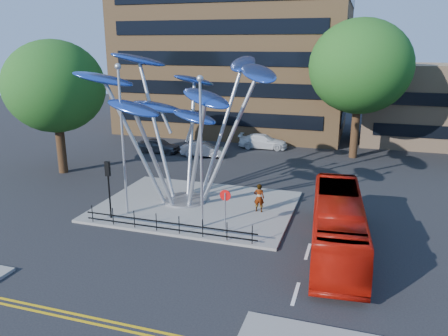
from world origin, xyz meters
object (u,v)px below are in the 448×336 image
(tree_right, at_px, (360,67))
(parked_car_mid, at_px, (203,149))
(pedestrian, at_px, (259,198))
(tree_left, at_px, (55,87))
(no_entry_sign_island, at_px, (225,204))
(red_bus, at_px, (338,224))
(parked_car_left, at_px, (159,145))
(traffic_light_island, at_px, (108,178))
(leaf_sculpture, at_px, (182,96))
(street_lamp_right, at_px, (201,140))
(parked_car_right, at_px, (263,141))
(street_lamp_left, at_px, (122,128))

(tree_right, height_order, parked_car_mid, tree_right)
(pedestrian, bearing_deg, tree_left, -14.46)
(no_entry_sign_island, distance_m, red_bus, 5.82)
(tree_right, distance_m, tree_left, 25.09)
(no_entry_sign_island, relative_size, parked_car_left, 0.62)
(parked_car_mid, bearing_deg, red_bus, -146.19)
(tree_left, xyz_separation_m, traffic_light_island, (9.00, -7.50, -4.18))
(leaf_sculpture, xyz_separation_m, street_lamp_right, (2.57, -3.68, -1.78))
(tree_left, bearing_deg, no_entry_sign_island, -25.07)
(no_entry_sign_island, distance_m, parked_car_mid, 17.21)
(parked_car_right, bearing_deg, red_bus, -161.68)
(tree_right, distance_m, leaf_sculpture, 18.37)
(pedestrian, distance_m, parked_car_left, 17.49)
(red_bus, relative_size, parked_car_mid, 2.51)
(traffic_light_island, distance_m, no_entry_sign_island, 7.05)
(no_entry_sign_island, height_order, parked_car_right, no_entry_sign_island)
(street_lamp_left, xyz_separation_m, street_lamp_right, (5.00, -0.50, -0.26))
(street_lamp_left, relative_size, no_entry_sign_island, 3.59)
(parked_car_left, bearing_deg, parked_car_right, -61.32)
(tree_right, height_order, street_lamp_right, tree_right)
(red_bus, bearing_deg, parked_car_right, 107.22)
(tree_right, distance_m, street_lamp_left, 22.49)
(street_lamp_right, xyz_separation_m, pedestrian, (2.50, 3.14, -4.06))
(parked_car_left, height_order, parked_car_mid, parked_car_left)
(street_lamp_right, relative_size, no_entry_sign_island, 3.39)
(tree_left, xyz_separation_m, pedestrian, (17.00, -3.86, -5.76))
(traffic_light_island, relative_size, pedestrian, 1.95)
(traffic_light_island, distance_m, red_bus, 12.86)
(no_entry_sign_island, bearing_deg, parked_car_left, 126.23)
(no_entry_sign_island, xyz_separation_m, parked_car_left, (-11.56, 15.78, -1.14))
(traffic_light_island, distance_m, parked_car_right, 21.04)
(leaf_sculpture, xyz_separation_m, street_lamp_left, (-2.43, -3.18, -1.52))
(no_entry_sign_island, bearing_deg, street_lamp_right, 162.13)
(parked_car_left, relative_size, parked_car_right, 0.84)
(tree_right, distance_m, parked_car_mid, 15.48)
(tree_left, distance_m, leaf_sculpture, 12.38)
(tree_right, height_order, pedestrian, tree_right)
(street_lamp_right, distance_m, pedestrian, 5.71)
(street_lamp_left, height_order, traffic_light_island, street_lamp_left)
(street_lamp_right, relative_size, red_bus, 0.82)
(tree_left, relative_size, leaf_sculpture, 0.81)
(no_entry_sign_island, xyz_separation_m, pedestrian, (1.00, 3.62, -0.79))
(street_lamp_right, distance_m, parked_car_mid, 16.76)
(pedestrian, distance_m, parked_car_right, 17.22)
(traffic_light_island, height_order, parked_car_mid, traffic_light_island)
(pedestrian, distance_m, parked_car_mid, 14.49)
(street_lamp_left, distance_m, parked_car_mid, 15.42)
(street_lamp_right, height_order, no_entry_sign_island, street_lamp_right)
(street_lamp_left, height_order, street_lamp_right, street_lamp_left)
(street_lamp_right, relative_size, traffic_light_island, 2.42)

